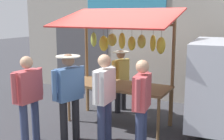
% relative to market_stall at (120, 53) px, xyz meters
% --- Properties ---
extents(ground_plane, '(40.00, 40.00, 0.00)m').
position_rel_market_stall_xyz_m(ground_plane, '(-0.00, 0.07, -1.56)').
color(ground_plane, '#38383D').
extents(street_backdrop, '(9.00, 0.30, 3.40)m').
position_rel_market_stall_xyz_m(street_backdrop, '(0.05, -2.13, 0.14)').
color(street_backdrop, '#9E998E').
rests_on(street_backdrop, ground).
extents(market_stall, '(2.50, 1.46, 2.50)m').
position_rel_market_stall_xyz_m(market_stall, '(0.00, 0.00, 0.00)').
color(market_stall, brown).
rests_on(market_stall, ground).
extents(vendor_with_sunhat, '(0.39, 0.66, 1.52)m').
position_rel_market_stall_xyz_m(vendor_with_sunhat, '(0.31, -0.68, -0.68)').
color(vendor_with_sunhat, '#232328').
rests_on(vendor_with_sunhat, ground).
extents(shopper_in_grey_tee, '(0.25, 0.71, 1.69)m').
position_rel_market_stall_xyz_m(shopper_in_grey_tee, '(-0.27, 1.15, -0.58)').
color(shopper_in_grey_tee, navy).
rests_on(shopper_in_grey_tee, ground).
extents(shopper_with_shopping_bag, '(0.43, 0.68, 1.67)m').
position_rel_market_stall_xyz_m(shopper_with_shopping_bag, '(0.38, 1.32, -0.57)').
color(shopper_with_shopping_bag, '#232328').
rests_on(shopper_with_shopping_bag, ground).
extents(shopper_with_ponytail, '(0.29, 0.69, 1.63)m').
position_rel_market_stall_xyz_m(shopper_with_ponytail, '(-0.95, 1.10, -0.62)').
color(shopper_with_ponytail, navy).
rests_on(shopper_with_ponytail, ground).
extents(shopper_in_striped_shirt, '(0.25, 0.70, 1.64)m').
position_rel_market_stall_xyz_m(shopper_in_striped_shirt, '(0.98, 1.73, -0.61)').
color(shopper_in_striped_shirt, navy).
rests_on(shopper_in_striped_shirt, ground).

